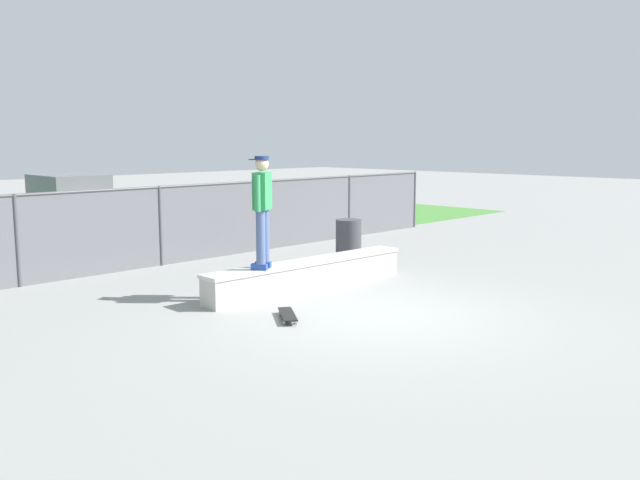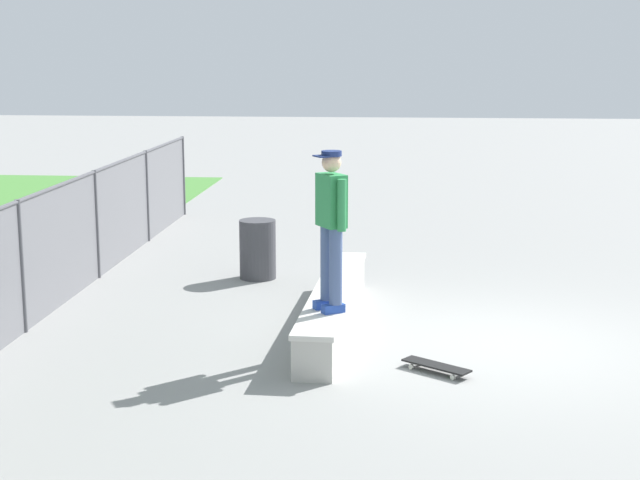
{
  "view_description": "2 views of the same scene",
  "coord_description": "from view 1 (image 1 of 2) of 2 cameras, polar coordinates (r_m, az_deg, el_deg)",
  "views": [
    {
      "loc": [
        -7.69,
        -6.37,
        2.61
      ],
      "look_at": [
        0.78,
        1.91,
        0.86
      ],
      "focal_mm": 38.01,
      "sensor_mm": 36.0,
      "label": 1
    },
    {
      "loc": [
        -11.22,
        1.13,
        3.45
      ],
      "look_at": [
        0.12,
        2.12,
        1.21
      ],
      "focal_mm": 54.06,
      "sensor_mm": 36.0,
      "label": 2
    }
  ],
  "objects": [
    {
      "name": "skateboard",
      "position": [
        10.02,
        -2.75,
        -6.28
      ],
      "size": [
        0.63,
        0.77,
        0.09
      ],
      "color": "black",
      "rests_on": "ground"
    },
    {
      "name": "trash_bin",
      "position": [
        14.71,
        2.42,
        -0.03
      ],
      "size": [
        0.56,
        0.56,
        0.91
      ],
      "primitive_type": "cylinder",
      "color": "#3F3F44",
      "rests_on": "ground"
    },
    {
      "name": "skateboarder",
      "position": [
        11.02,
        -4.89,
        2.85
      ],
      "size": [
        0.53,
        0.42,
        1.84
      ],
      "color": "#2647A5",
      "rests_on": "concrete_ledge"
    },
    {
      "name": "concrete_ledge",
      "position": [
        11.98,
        -0.96,
        -2.9
      ],
      "size": [
        4.34,
        0.64,
        0.52
      ],
      "color": "#B7B5AD",
      "rests_on": "ground"
    },
    {
      "name": "chainlink_fence",
      "position": [
        14.51,
        -13.3,
        1.47
      ],
      "size": [
        17.77,
        0.07,
        1.68
      ],
      "color": "#4C4C51",
      "rests_on": "ground"
    },
    {
      "name": "ground_plane",
      "position": [
        10.32,
        4.58,
        -6.28
      ],
      "size": [
        80.0,
        80.0,
        0.0
      ],
      "primitive_type": "plane",
      "color": "gray"
    },
    {
      "name": "car_silver",
      "position": [
        20.19,
        -20.2,
        2.85
      ],
      "size": [
        2.1,
        4.24,
        1.66
      ],
      "color": "#B7BABF",
      "rests_on": "ground"
    }
  ]
}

